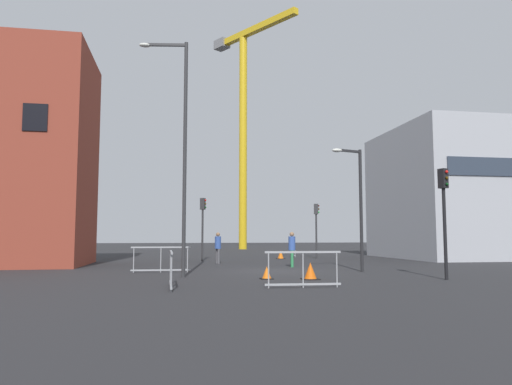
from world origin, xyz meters
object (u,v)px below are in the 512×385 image
traffic_cone_on_verge (310,272)px  traffic_cone_by_barrier (267,273)px  streetlamp_tall (180,139)px  pedestrian_walking (292,247)px  construction_crane (244,109)px  traffic_light_far (316,221)px  traffic_light_corner (444,205)px  traffic_light_island (203,218)px  pedestrian_waiting (218,245)px  traffic_cone_orange (281,255)px  streetlamp_short (357,197)px

traffic_cone_on_verge → traffic_cone_by_barrier: 1.55m
streetlamp_tall → pedestrian_walking: streetlamp_tall is taller
construction_crane → streetlamp_tall: 37.64m
traffic_light_far → traffic_light_corner: bearing=-90.2°
traffic_light_island → pedestrian_walking: (4.03, -6.17, -1.57)m
construction_crane → traffic_light_corner: size_ratio=6.52×
traffic_light_corner → pedestrian_waiting: bearing=122.9°
streetlamp_tall → traffic_cone_by_barrier: 5.99m
streetlamp_tall → traffic_light_far: size_ratio=2.44×
construction_crane → traffic_cone_orange: bearing=-91.7°
streetlamp_short → pedestrian_walking: 4.52m
streetlamp_tall → pedestrian_waiting: streetlamp_tall is taller
traffic_cone_by_barrier → traffic_light_island: bearing=97.5°
traffic_light_island → pedestrian_walking: traffic_light_island is taller
pedestrian_waiting → traffic_cone_by_barrier: (0.91, -9.58, -0.79)m
construction_crane → traffic_light_island: construction_crane is taller
pedestrian_walking → traffic_cone_on_verge: pedestrian_walking is taller
traffic_light_far → pedestrian_waiting: traffic_light_far is taller
traffic_cone_by_barrier → streetlamp_short: bearing=31.1°
streetlamp_tall → traffic_cone_on_verge: bearing=-19.7°
construction_crane → traffic_cone_orange: construction_crane is taller
construction_crane → pedestrian_walking: size_ratio=14.89×
traffic_light_island → traffic_light_corner: traffic_light_corner is taller
traffic_light_far → streetlamp_short: bearing=-98.3°
traffic_light_corner → traffic_cone_on_verge: size_ratio=6.56×
traffic_light_island → traffic_cone_by_barrier: (1.61, -12.25, -2.37)m
traffic_cone_orange → pedestrian_walking: bearing=-98.7°
streetlamp_short → traffic_cone_by_barrier: (-4.50, -2.71, -2.99)m
traffic_cone_on_verge → traffic_cone_by_barrier: traffic_cone_on_verge is taller
construction_crane → pedestrian_waiting: construction_crane is taller
streetlamp_tall → streetlamp_short: 7.99m
construction_crane → traffic_light_far: size_ratio=6.92×
traffic_light_corner → traffic_cone_orange: traffic_light_corner is taller
streetlamp_tall → traffic_cone_by_barrier: (3.10, -1.25, -4.97)m
pedestrian_waiting → streetlamp_tall: bearing=-104.8°
streetlamp_short → traffic_cone_on_verge: streetlamp_short is taller
traffic_light_corner → pedestrian_waiting: 13.09m
construction_crane → streetlamp_short: construction_crane is taller
pedestrian_waiting → traffic_cone_on_verge: (2.40, -9.97, -0.72)m
traffic_light_island → traffic_cone_on_verge: bearing=-76.2°
construction_crane → traffic_light_far: (1.86, -22.06, -13.56)m
construction_crane → pedestrian_waiting: size_ratio=14.91×
traffic_light_far → pedestrian_waiting: size_ratio=2.15×
traffic_light_island → traffic_light_far: traffic_light_island is taller
traffic_light_far → traffic_cone_orange: bearing=-175.8°
streetlamp_tall → streetlamp_short: streetlamp_tall is taller
traffic_light_island → traffic_cone_on_verge: (3.10, -12.64, -2.29)m
streetlamp_tall → pedestrian_waiting: bearing=75.2°
streetlamp_short → traffic_light_corner: size_ratio=1.35×
traffic_cone_by_barrier → traffic_light_corner: bearing=-12.1°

